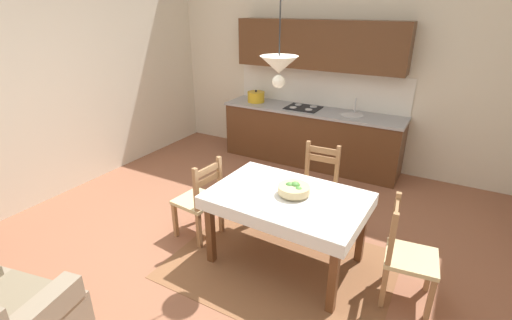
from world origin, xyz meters
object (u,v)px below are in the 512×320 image
object	(u,v)px
dining_table	(287,206)
pendant_lamp	(279,66)
dining_chair_tv_side	(200,201)
dining_chair_window_side	(406,256)
kitchen_cabinetry	(312,111)
fruit_bowl	(294,189)
dining_chair_kitchen_side	(317,186)

from	to	relation	value
dining_table	pendant_lamp	distance (m)	1.31
dining_chair_tv_side	dining_chair_window_side	bearing A→B (deg)	2.81
kitchen_cabinetry	fruit_bowl	bearing A→B (deg)	-72.21
dining_table	dining_chair_window_side	size ratio (longest dim) A/B	1.59
kitchen_cabinetry	dining_chair_window_side	world-z (taller)	kitchen_cabinetry
kitchen_cabinetry	pendant_lamp	size ratio (longest dim) A/B	3.52
dining_table	kitchen_cabinetry	bearing A→B (deg)	106.55
kitchen_cabinetry	dining_chair_window_side	size ratio (longest dim) A/B	3.05
dining_table	dining_chair_tv_side	bearing A→B (deg)	-176.58
dining_chair_tv_side	dining_table	bearing A→B (deg)	3.42
dining_table	dining_chair_tv_side	world-z (taller)	dining_chair_tv_side
dining_chair_tv_side	dining_chair_kitchen_side	size ratio (longest dim) A/B	1.00
kitchen_cabinetry	fruit_bowl	world-z (taller)	kitchen_cabinetry
kitchen_cabinetry	pendant_lamp	distance (m)	2.79
kitchen_cabinetry	dining_chair_window_side	bearing A→B (deg)	-53.08
dining_chair_kitchen_side	pendant_lamp	xyz separation A→B (m)	(-0.10, -0.89, 1.49)
dining_chair_window_side	kitchen_cabinetry	bearing A→B (deg)	126.92
kitchen_cabinetry	dining_table	distance (m)	2.61
kitchen_cabinetry	fruit_bowl	size ratio (longest dim) A/B	9.45
dining_table	pendant_lamp	world-z (taller)	pendant_lamp
kitchen_cabinetry	dining_chair_window_side	distance (m)	3.09
dining_chair_kitchen_side	dining_chair_tv_side	bearing A→B (deg)	-136.24
dining_chair_tv_side	pendant_lamp	distance (m)	1.74
dining_chair_window_side	dining_chair_tv_side	world-z (taller)	same
kitchen_cabinetry	dining_chair_tv_side	world-z (taller)	kitchen_cabinetry
dining_chair_tv_side	dining_chair_kitchen_side	distance (m)	1.37
kitchen_cabinetry	dining_table	xyz separation A→B (m)	(0.74, -2.49, -0.22)
dining_chair_tv_side	fruit_bowl	xyz separation A→B (m)	(1.06, 0.09, 0.37)
dining_table	dining_chair_kitchen_side	distance (m)	0.91
dining_table	dining_chair_window_side	xyz separation A→B (m)	(1.10, 0.04, -0.19)
kitchen_cabinetry	fruit_bowl	distance (m)	2.58
kitchen_cabinetry	dining_table	bearing A→B (deg)	-73.45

